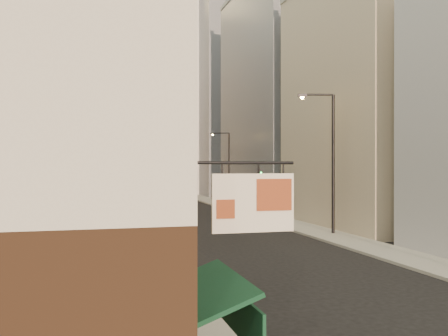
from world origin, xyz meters
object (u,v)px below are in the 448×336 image
streetlamp_far (227,164)px  traffic_light_right (259,177)px  clock_tower (134,100)px  streetlamp_mid (330,154)px  traffic_light_left (117,180)px  white_tower (205,86)px

streetlamp_far → traffic_light_right: streetlamp_far is taller
clock_tower → traffic_light_right: 54.91m
streetlamp_mid → streetlamp_far: bearing=103.9°
streetlamp_mid → traffic_light_left: size_ratio=1.98×
streetlamp_far → traffic_light_left: (-13.19, -7.92, -1.50)m
white_tower → traffic_light_left: 41.53m
white_tower → streetlamp_mid: bearing=-93.5°
traffic_light_right → traffic_light_left: bearing=-20.4°
clock_tower → streetlamp_mid: bearing=-83.3°
white_tower → clock_tower: bearing=128.2°
traffic_light_left → traffic_light_right: size_ratio=1.00×
streetlamp_far → traffic_light_left: size_ratio=1.76×
clock_tower → streetlamp_mid: 67.68m
streetlamp_mid → traffic_light_right: (-0.54, 13.51, -1.85)m
white_tower → streetlamp_far: bearing=-97.6°
white_tower → streetlamp_far: white_tower is taller
clock_tower → traffic_light_left: clock_tower is taller
white_tower → traffic_light_right: bearing=-95.5°
traffic_light_right → streetlamp_mid: bearing=88.0°
streetlamp_far → traffic_light_right: 11.77m
traffic_light_left → traffic_light_right: bearing=166.5°
clock_tower → streetlamp_mid: clock_tower is taller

